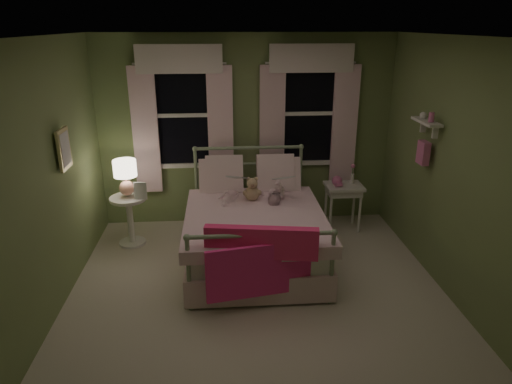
{
  "coord_description": "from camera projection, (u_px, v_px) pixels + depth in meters",
  "views": [
    {
      "loc": [
        -0.34,
        -4.05,
        2.71
      ],
      "look_at": [
        0.01,
        0.53,
        1.0
      ],
      "focal_mm": 32.0,
      "sensor_mm": 36.0,
      "label": 1
    }
  ],
  "objects": [
    {
      "name": "room_shell",
      "position": [
        259.0,
        182.0,
        4.3
      ],
      "size": [
        4.2,
        4.2,
        4.2
      ],
      "color": "beige",
      "rests_on": "ground"
    },
    {
      "name": "bed",
      "position": [
        254.0,
        230.0,
        5.45
      ],
      "size": [
        1.58,
        2.04,
        1.18
      ],
      "color": "white",
      "rests_on": "ground"
    },
    {
      "name": "pink_throw",
      "position": [
        261.0,
        254.0,
        4.41
      ],
      "size": [
        1.1,
        0.32,
        0.71
      ],
      "color": "#FF3175",
      "rests_on": "bed"
    },
    {
      "name": "child_left",
      "position": [
        229.0,
        175.0,
        5.63
      ],
      "size": [
        0.3,
        0.22,
        0.74
      ],
      "primitive_type": "imported",
      "rotation": [
        0.0,
        0.0,
        2.97
      ],
      "color": "#F7D1DD",
      "rests_on": "bed"
    },
    {
      "name": "child_right",
      "position": [
        274.0,
        174.0,
        5.66
      ],
      "size": [
        0.41,
        0.34,
        0.75
      ],
      "primitive_type": "imported",
      "rotation": [
        0.0,
        0.0,
        2.99
      ],
      "color": "#F7D1DD",
      "rests_on": "bed"
    },
    {
      "name": "book_left",
      "position": [
        229.0,
        180.0,
        5.38
      ],
      "size": [
        0.23,
        0.17,
        0.26
      ],
      "primitive_type": "imported",
      "rotation": [
        1.22,
        0.0,
        -0.34
      ],
      "color": "beige",
      "rests_on": "child_left"
    },
    {
      "name": "book_right",
      "position": [
        276.0,
        183.0,
        5.44
      ],
      "size": [
        0.22,
        0.16,
        0.26
      ],
      "primitive_type": "imported",
      "rotation": [
        1.22,
        0.0,
        0.28
      ],
      "color": "beige",
      "rests_on": "child_right"
    },
    {
      "name": "teddy_bear",
      "position": [
        252.0,
        191.0,
        5.55
      ],
      "size": [
        0.23,
        0.19,
        0.31
      ],
      "color": "tan",
      "rests_on": "bed"
    },
    {
      "name": "nightstand_left",
      "position": [
        130.0,
        214.0,
        5.82
      ],
      "size": [
        0.46,
        0.46,
        0.65
      ],
      "color": "white",
      "rests_on": "ground"
    },
    {
      "name": "table_lamp",
      "position": [
        125.0,
        174.0,
        5.63
      ],
      "size": [
        0.28,
        0.28,
        0.46
      ],
      "color": "#E5A088",
      "rests_on": "nightstand_left"
    },
    {
      "name": "book_nightstand",
      "position": [
        135.0,
        198.0,
        5.67
      ],
      "size": [
        0.21,
        0.25,
        0.02
      ],
      "primitive_type": "imported",
      "rotation": [
        0.0,
        0.0,
        -0.21
      ],
      "color": "beige",
      "rests_on": "nightstand_left"
    },
    {
      "name": "nightstand_right",
      "position": [
        344.0,
        192.0,
        6.2
      ],
      "size": [
        0.5,
        0.4,
        0.64
      ],
      "color": "white",
      "rests_on": "ground"
    },
    {
      "name": "pink_toy",
      "position": [
        337.0,
        181.0,
        6.14
      ],
      "size": [
        0.14,
        0.19,
        0.14
      ],
      "color": "pink",
      "rests_on": "nightstand_right"
    },
    {
      "name": "bud_vase",
      "position": [
        353.0,
        174.0,
        6.18
      ],
      "size": [
        0.06,
        0.06,
        0.28
      ],
      "color": "white",
      "rests_on": "nightstand_right"
    },
    {
      "name": "window_left",
      "position": [
        182.0,
        110.0,
        6.03
      ],
      "size": [
        1.34,
        0.13,
        1.96
      ],
      "color": "black",
      "rests_on": "room_shell"
    },
    {
      "name": "window_right",
      "position": [
        309.0,
        109.0,
        6.15
      ],
      "size": [
        1.34,
        0.13,
        1.96
      ],
      "color": "black",
      "rests_on": "room_shell"
    },
    {
      "name": "wall_shelf",
      "position": [
        425.0,
        138.0,
        5.02
      ],
      "size": [
        0.15,
        0.5,
        0.6
      ],
      "color": "white",
      "rests_on": "room_shell"
    },
    {
      "name": "framed_picture",
      "position": [
        64.0,
        149.0,
        4.65
      ],
      "size": [
        0.03,
        0.32,
        0.42
      ],
      "color": "beige",
      "rests_on": "room_shell"
    }
  ]
}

